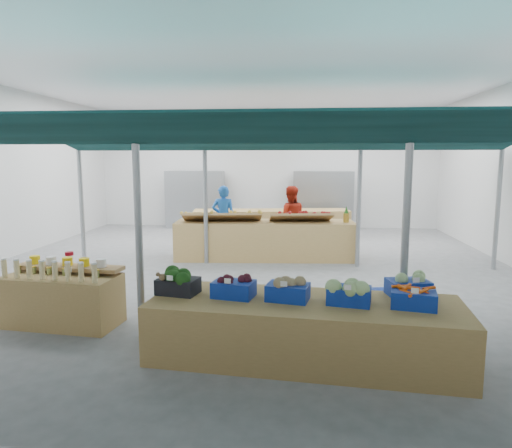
% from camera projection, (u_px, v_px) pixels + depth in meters
% --- Properties ---
extents(floor, '(13.00, 13.00, 0.00)m').
position_uv_depth(floor, '(246.00, 269.00, 10.18)').
color(floor, slate).
rests_on(floor, ground).
extents(hall, '(13.00, 13.00, 13.00)m').
position_uv_depth(hall, '(252.00, 150.00, 11.22)').
color(hall, silver).
rests_on(hall, ground).
extents(pole_grid, '(10.00, 4.60, 3.00)m').
position_uv_depth(pole_grid, '(277.00, 194.00, 8.13)').
color(pole_grid, gray).
rests_on(pole_grid, floor).
extents(awnings, '(9.50, 7.08, 0.30)m').
position_uv_depth(awnings, '(277.00, 139.00, 7.99)').
color(awnings, black).
rests_on(awnings, pole_grid).
extents(back_shelving_left, '(2.00, 0.50, 2.00)m').
position_uv_depth(back_shelving_left, '(195.00, 200.00, 16.18)').
color(back_shelving_left, '#B23F33').
rests_on(back_shelving_left, floor).
extents(back_shelving_right, '(2.00, 0.50, 2.00)m').
position_uv_depth(back_shelving_right, '(323.00, 201.00, 15.77)').
color(back_shelving_right, '#B23F33').
rests_on(back_shelving_right, floor).
extents(bottle_shelf, '(1.74, 1.19, 1.02)m').
position_uv_depth(bottle_shelf, '(63.00, 297.00, 6.75)').
color(bottle_shelf, olive).
rests_on(bottle_shelf, floor).
extents(veg_counter, '(3.87, 1.63, 0.73)m').
position_uv_depth(veg_counter, '(304.00, 330.00, 5.58)').
color(veg_counter, olive).
rests_on(veg_counter, floor).
extents(fruit_counter, '(4.39, 1.30, 0.93)m').
position_uv_depth(fruit_counter, '(265.00, 240.00, 11.19)').
color(fruit_counter, olive).
rests_on(fruit_counter, floor).
extents(far_counter, '(4.89, 1.60, 0.87)m').
position_uv_depth(far_counter, '(271.00, 224.00, 14.24)').
color(far_counter, olive).
rests_on(far_counter, floor).
extents(crate_stack, '(0.53, 0.40, 0.60)m').
position_uv_depth(crate_stack, '(387.00, 311.00, 6.45)').
color(crate_stack, navy).
rests_on(crate_stack, floor).
extents(vendor_left, '(0.66, 0.45, 1.73)m').
position_uv_depth(vendor_left, '(223.00, 218.00, 12.32)').
color(vendor_left, blue).
rests_on(vendor_left, floor).
extents(vendor_right, '(0.88, 0.71, 1.73)m').
position_uv_depth(vendor_right, '(290.00, 218.00, 12.16)').
color(vendor_right, '#B32616').
rests_on(vendor_right, floor).
extents(crate_broccoli, '(0.56, 0.45, 0.35)m').
position_uv_depth(crate_broccoli, '(178.00, 281.00, 5.81)').
color(crate_broccoli, black).
rests_on(crate_broccoli, veg_counter).
extents(crate_beets, '(0.56, 0.45, 0.29)m').
position_uv_depth(crate_beets, '(234.00, 286.00, 5.67)').
color(crate_beets, navy).
rests_on(crate_beets, veg_counter).
extents(crate_celeriac, '(0.56, 0.45, 0.31)m').
position_uv_depth(crate_celeriac, '(288.00, 288.00, 5.54)').
color(crate_celeriac, navy).
rests_on(crate_celeriac, veg_counter).
extents(crate_cabbage, '(0.56, 0.45, 0.35)m').
position_uv_depth(crate_cabbage, '(349.00, 291.00, 5.40)').
color(crate_cabbage, navy).
rests_on(crate_cabbage, veg_counter).
extents(crate_carrots, '(0.56, 0.45, 0.29)m').
position_uv_depth(crate_carrots, '(413.00, 298.00, 5.27)').
color(crate_carrots, navy).
rests_on(crate_carrots, veg_counter).
extents(sparrow, '(0.12, 0.09, 0.11)m').
position_uv_depth(sparrow, '(162.00, 277.00, 5.70)').
color(sparrow, brown).
rests_on(sparrow, crate_broccoli).
extents(pole_ribbon, '(0.12, 0.12, 0.28)m').
position_uv_depth(pole_ribbon, '(69.00, 255.00, 6.49)').
color(pole_ribbon, '#AF0B18').
rests_on(pole_ribbon, pole_grid).
extents(apple_heap_yellow, '(1.97, 0.94, 0.27)m').
position_uv_depth(apple_heap_yellow, '(222.00, 215.00, 11.02)').
color(apple_heap_yellow, '#997247').
rests_on(apple_heap_yellow, fruit_counter).
extents(apple_heap_red, '(1.58, 0.88, 0.27)m').
position_uv_depth(apple_heap_red, '(301.00, 215.00, 10.97)').
color(apple_heap_red, '#997247').
rests_on(apple_heap_red, fruit_counter).
extents(pineapple, '(0.14, 0.14, 0.39)m').
position_uv_depth(pineapple, '(346.00, 215.00, 10.94)').
color(pineapple, '#8C6019').
rests_on(pineapple, fruit_counter).
extents(crate_extra, '(0.55, 0.45, 0.32)m').
position_uv_depth(crate_extra, '(408.00, 284.00, 5.72)').
color(crate_extra, navy).
rests_on(crate_extra, veg_counter).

